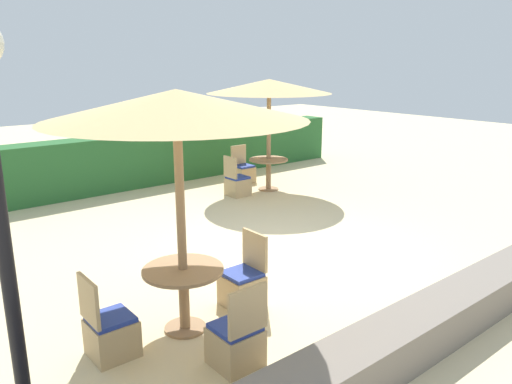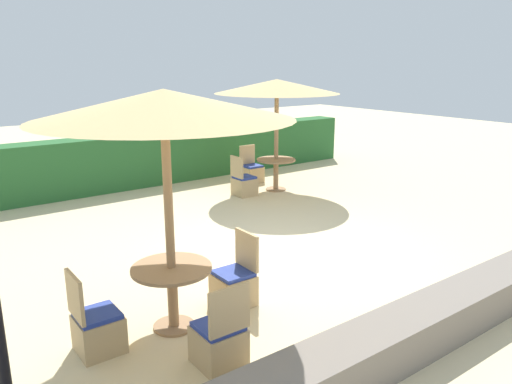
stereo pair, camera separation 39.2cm
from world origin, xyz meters
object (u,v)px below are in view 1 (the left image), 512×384
(round_table_front_left, at_px, (184,284))
(patio_chair_back_right_north, at_px, (243,172))
(parasol_back_right, at_px, (269,87))
(round_table_back_right, at_px, (269,167))
(patio_chair_back_right_west, at_px, (237,184))
(patio_chair_front_left_west, at_px, (110,333))
(patio_chair_front_left_east, at_px, (243,285))
(parasol_front_left, at_px, (176,106))
(patio_chair_front_left_south, at_px, (236,342))

(round_table_front_left, relative_size, patio_chair_back_right_north, 0.99)
(parasol_back_right, height_order, round_table_back_right, parasol_back_right)
(parasol_back_right, xyz_separation_m, patio_chair_back_right_west, (-0.91, 0.05, -2.17))
(round_table_front_left, xyz_separation_m, patio_chair_front_left_west, (-0.88, 0.04, -0.30))
(patio_chair_back_right_north, bearing_deg, patio_chair_front_left_east, 52.07)
(parasol_front_left, relative_size, round_table_back_right, 3.01)
(parasol_back_right, height_order, patio_chair_back_right_west, parasol_back_right)
(round_table_front_left, distance_m, patio_chair_front_left_east, 0.95)
(parasol_front_left, bearing_deg, patio_chair_front_left_east, 3.52)
(patio_chair_front_left_south, bearing_deg, parasol_back_right, 46.67)
(patio_chair_front_left_west, bearing_deg, parasol_front_left, 87.56)
(patio_chair_front_left_west, bearing_deg, patio_chair_back_right_west, 130.98)
(patio_chair_front_left_west, bearing_deg, patio_chair_back_right_north, 131.80)
(round_table_front_left, bearing_deg, patio_chair_front_left_west, 177.56)
(patio_chair_front_left_south, relative_size, parasol_back_right, 0.32)
(parasol_front_left, xyz_separation_m, round_table_front_left, (0.00, -0.00, -2.00))
(patio_chair_front_left_west, relative_size, patio_chair_back_right_west, 1.00)
(patio_chair_front_left_west, bearing_deg, parasol_back_right, 125.97)
(patio_chair_front_left_east, bearing_deg, patio_chair_back_right_north, -37.93)
(round_table_front_left, height_order, round_table_back_right, round_table_front_left)
(patio_chair_back_right_west, bearing_deg, parasol_front_left, -43.13)
(parasol_back_right, bearing_deg, patio_chair_front_left_west, -144.03)
(parasol_back_right, distance_m, patio_chair_back_right_west, 2.35)
(parasol_front_left, distance_m, round_table_back_right, 6.83)
(parasol_front_left, xyz_separation_m, parasol_back_right, (4.95, 4.27, -0.13))
(patio_chair_front_left_east, bearing_deg, parasol_front_left, 93.52)
(patio_chair_front_left_east, height_order, round_table_back_right, patio_chair_front_left_east)
(round_table_back_right, distance_m, patio_chair_back_right_west, 0.95)
(patio_chair_front_left_east, xyz_separation_m, round_table_back_right, (4.05, 4.21, 0.30))
(parasol_front_left, bearing_deg, patio_chair_back_right_north, 46.70)
(patio_chair_front_left_west, xyz_separation_m, round_table_back_right, (5.83, 4.23, 0.30))
(patio_chair_back_right_north, distance_m, patio_chair_back_right_west, 1.29)
(patio_chair_front_left_west, relative_size, patio_chair_front_left_east, 1.00)
(patio_chair_front_left_east, distance_m, patio_chair_back_right_west, 5.29)
(patio_chair_front_left_west, xyz_separation_m, patio_chair_back_right_north, (5.82, 5.20, 0.00))
(round_table_front_left, relative_size, patio_chair_front_left_east, 0.99)
(patio_chair_front_left_east, xyz_separation_m, patio_chair_back_right_north, (4.04, 5.18, 0.00))
(patio_chair_front_left_west, height_order, round_table_back_right, patio_chair_front_left_west)
(patio_chair_front_left_west, height_order, patio_chair_back_right_west, same)
(patio_chair_front_left_south, relative_size, patio_chair_front_left_east, 1.00)
(parasol_front_left, xyz_separation_m, round_table_back_right, (4.95, 4.27, -2.00))
(round_table_front_left, distance_m, parasol_back_right, 6.79)
(parasol_front_left, relative_size, patio_chair_back_right_west, 2.98)
(patio_chair_front_left_south, bearing_deg, parasol_front_left, 92.17)
(parasol_front_left, relative_size, patio_chair_back_right_north, 2.98)
(patio_chair_front_left_east, relative_size, patio_chair_back_right_west, 1.00)
(round_table_front_left, relative_size, patio_chair_front_left_west, 0.99)
(patio_chair_front_left_west, distance_m, patio_chair_back_right_west, 6.52)
(patio_chair_front_left_west, height_order, patio_chair_front_left_east, same)
(parasol_back_right, xyz_separation_m, patio_chair_back_right_north, (-0.01, 0.97, -2.17))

